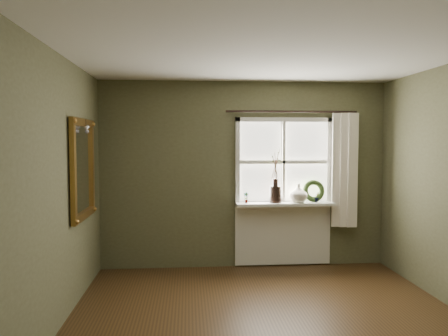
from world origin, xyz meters
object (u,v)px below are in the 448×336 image
Objects in this scene: cream_vase at (299,193)px; wreath at (314,193)px; gilt_mirror at (83,169)px; dark_jug at (275,194)px.

cream_vase is 0.23m from wreath.
gilt_mirror is at bearing -161.08° from cream_vase.
dark_jug is at bearing 180.00° from cream_vase.
gilt_mirror reaches higher than wreath.
wreath is 3.12m from gilt_mirror.
dark_jug is at bearing 21.28° from gilt_mirror.
gilt_mirror reaches higher than dark_jug.
dark_jug is 0.33m from cream_vase.
wreath is at bearing 4.15° from dark_jug.
cream_vase is at bearing 0.00° from dark_jug.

